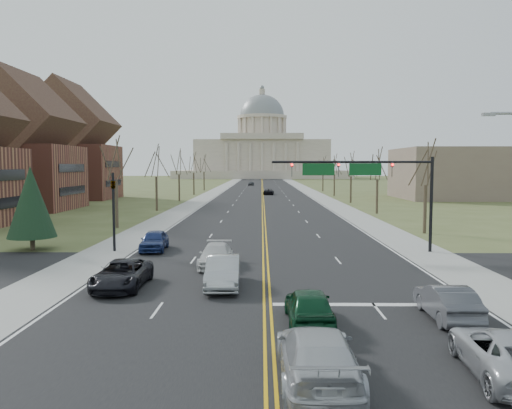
{
  "coord_description": "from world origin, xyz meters",
  "views": [
    {
      "loc": [
        -0.28,
        -24.02,
        6.52
      ],
      "look_at": [
        -0.77,
        21.19,
        3.0
      ],
      "focal_mm": 35.0,
      "sensor_mm": 36.0,
      "label": 1
    }
  ],
  "objects_px": {
    "car_sb_inner_second": "(216,255)",
    "car_sb_outer_lead": "(122,274)",
    "car_sb_inner_lead": "(223,272)",
    "car_far_sb": "(251,183)",
    "signal_mast": "(364,176)",
    "signal_left": "(113,203)",
    "car_nb_inner_lead": "(309,306)",
    "car_nb_outer_second": "(506,353)",
    "car_sb_outer_second": "(154,240)",
    "car_nb_inner_second": "(317,355)",
    "car_far_nb": "(269,192)",
    "car_nb_outer_lead": "(447,302)"
  },
  "relations": [
    {
      "from": "car_far_nb",
      "to": "car_sb_inner_lead",
      "type": "bearing_deg",
      "value": 91.88
    },
    {
      "from": "car_sb_inner_lead",
      "to": "car_nb_inner_lead",
      "type": "bearing_deg",
      "value": -59.12
    },
    {
      "from": "car_sb_inner_lead",
      "to": "car_sb_inner_second",
      "type": "relative_size",
      "value": 1.01
    },
    {
      "from": "signal_mast",
      "to": "car_nb_outer_second",
      "type": "xyz_separation_m",
      "value": [
        -0.14,
        -22.39,
        -5.02
      ]
    },
    {
      "from": "car_nb_inner_lead",
      "to": "car_sb_inner_second",
      "type": "xyz_separation_m",
      "value": [
        -4.9,
        11.77,
        -0.05
      ]
    },
    {
      "from": "car_far_nb",
      "to": "car_sb_inner_second",
      "type": "bearing_deg",
      "value": 91.09
    },
    {
      "from": "car_nb_inner_lead",
      "to": "car_far_sb",
      "type": "xyz_separation_m",
      "value": [
        -5.35,
        144.47,
        -0.09
      ]
    },
    {
      "from": "car_sb_inner_second",
      "to": "car_far_nb",
      "type": "relative_size",
      "value": 1.04
    },
    {
      "from": "car_far_nb",
      "to": "car_far_sb",
      "type": "bearing_deg",
      "value": -80.14
    },
    {
      "from": "signal_mast",
      "to": "car_sb_outer_lead",
      "type": "relative_size",
      "value": 2.31
    },
    {
      "from": "car_nb_inner_lead",
      "to": "car_nb_outer_second",
      "type": "height_order",
      "value": "car_nb_inner_lead"
    },
    {
      "from": "signal_left",
      "to": "car_nb_inner_second",
      "type": "distance_m",
      "value": 26.47
    },
    {
      "from": "signal_left",
      "to": "car_sb_outer_lead",
      "type": "bearing_deg",
      "value": -71.69
    },
    {
      "from": "signal_left",
      "to": "car_sb_inner_lead",
      "type": "xyz_separation_m",
      "value": [
        9.16,
        -11.16,
        -2.88
      ]
    },
    {
      "from": "car_nb_inner_lead",
      "to": "car_sb_outer_lead",
      "type": "distance_m",
      "value": 11.19
    },
    {
      "from": "car_sb_inner_lead",
      "to": "car_sb_outer_lead",
      "type": "height_order",
      "value": "car_sb_inner_lead"
    },
    {
      "from": "car_nb_inner_second",
      "to": "car_sb_outer_lead",
      "type": "distance_m",
      "value": 14.72
    },
    {
      "from": "car_nb_outer_second",
      "to": "car_sb_outer_second",
      "type": "distance_m",
      "value": 27.74
    },
    {
      "from": "signal_left",
      "to": "car_sb_outer_second",
      "type": "xyz_separation_m",
      "value": [
        2.98,
        0.38,
        -2.92
      ]
    },
    {
      "from": "car_sb_inner_lead",
      "to": "car_far_sb",
      "type": "distance_m",
      "value": 138.2
    },
    {
      "from": "signal_left",
      "to": "car_nb_outer_lead",
      "type": "distance_m",
      "value": 25.51
    },
    {
      "from": "car_nb_outer_lead",
      "to": "car_sb_inner_second",
      "type": "xyz_separation_m",
      "value": [
        -10.82,
        10.99,
        -0.02
      ]
    },
    {
      "from": "car_sb_outer_second",
      "to": "car_far_nb",
      "type": "xyz_separation_m",
      "value": [
        9.88,
        74.71,
        -0.12
      ]
    },
    {
      "from": "car_nb_outer_second",
      "to": "car_nb_inner_second",
      "type": "distance_m",
      "value": 5.93
    },
    {
      "from": "car_nb_inner_second",
      "to": "car_sb_inner_lead",
      "type": "xyz_separation_m",
      "value": [
        -3.74,
        11.77,
        -0.01
      ]
    },
    {
      "from": "car_nb_inner_second",
      "to": "car_sb_inner_second",
      "type": "bearing_deg",
      "value": -75.02
    },
    {
      "from": "car_nb_outer_lead",
      "to": "car_sb_inner_lead",
      "type": "bearing_deg",
      "value": -28.44
    },
    {
      "from": "car_nb_inner_second",
      "to": "car_sb_outer_lead",
      "type": "xyz_separation_m",
      "value": [
        -9.13,
        11.55,
        -0.1
      ]
    },
    {
      "from": "car_nb_inner_lead",
      "to": "car_nb_inner_second",
      "type": "xyz_separation_m",
      "value": [
        -0.28,
        -5.5,
        0.06
      ]
    },
    {
      "from": "car_nb_outer_lead",
      "to": "car_nb_outer_second",
      "type": "bearing_deg",
      "value": 87.47
    },
    {
      "from": "car_nb_outer_second",
      "to": "car_sb_inner_lead",
      "type": "height_order",
      "value": "car_sb_inner_lead"
    },
    {
      "from": "signal_mast",
      "to": "car_sb_outer_second",
      "type": "xyz_separation_m",
      "value": [
        -15.97,
        0.38,
        -4.97
      ]
    },
    {
      "from": "car_nb_outer_lead",
      "to": "car_sb_outer_lead",
      "type": "relative_size",
      "value": 0.86
    },
    {
      "from": "signal_mast",
      "to": "car_sb_inner_lead",
      "type": "relative_size",
      "value": 2.42
    },
    {
      "from": "signal_mast",
      "to": "car_nb_outer_second",
      "type": "relative_size",
      "value": 2.32
    },
    {
      "from": "signal_mast",
      "to": "signal_left",
      "type": "xyz_separation_m",
      "value": [
        -18.95,
        0.0,
        -2.05
      ]
    },
    {
      "from": "car_sb_inner_second",
      "to": "car_sb_outer_lead",
      "type": "bearing_deg",
      "value": -127.82
    },
    {
      "from": "car_sb_inner_lead",
      "to": "car_far_nb",
      "type": "distance_m",
      "value": 86.34
    },
    {
      "from": "car_nb_outer_lead",
      "to": "car_far_sb",
      "type": "bearing_deg",
      "value": -85.04
    },
    {
      "from": "car_nb_outer_second",
      "to": "car_sb_outer_lead",
      "type": "xyz_separation_m",
      "value": [
        -15.03,
        11.01,
        0.0
      ]
    },
    {
      "from": "signal_mast",
      "to": "signal_left",
      "type": "distance_m",
      "value": 19.06
    },
    {
      "from": "signal_mast",
      "to": "car_far_sb",
      "type": "bearing_deg",
      "value": 95.0
    },
    {
      "from": "car_sb_inner_second",
      "to": "car_nb_inner_second",
      "type": "bearing_deg",
      "value": -74.6
    },
    {
      "from": "car_sb_inner_second",
      "to": "car_far_nb",
      "type": "distance_m",
      "value": 80.89
    },
    {
      "from": "signal_mast",
      "to": "car_nb_inner_lead",
      "type": "xyz_separation_m",
      "value": [
        -5.77,
        -17.43,
        -4.98
      ]
    },
    {
      "from": "signal_mast",
      "to": "car_sb_inner_lead",
      "type": "height_order",
      "value": "signal_mast"
    },
    {
      "from": "car_nb_outer_lead",
      "to": "car_far_sb",
      "type": "xyz_separation_m",
      "value": [
        -11.27,
        143.69,
        -0.07
      ]
    },
    {
      "from": "signal_mast",
      "to": "car_sb_outer_lead",
      "type": "distance_m",
      "value": 19.63
    },
    {
      "from": "car_nb_inner_second",
      "to": "car_sb_outer_lead",
      "type": "bearing_deg",
      "value": -51.66
    },
    {
      "from": "car_sb_outer_second",
      "to": "signal_mast",
      "type": "bearing_deg",
      "value": -4.35
    }
  ]
}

